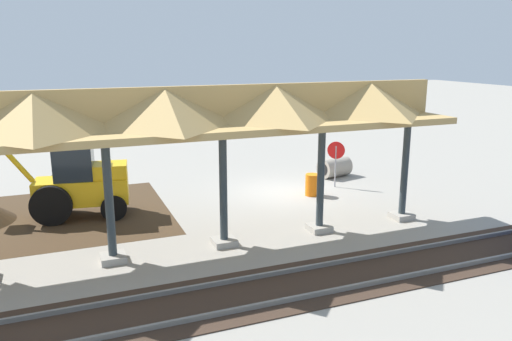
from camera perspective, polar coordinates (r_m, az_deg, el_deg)
name	(u,v)px	position (r m, az deg, el deg)	size (l,w,h in m)	color
ground_plane	(284,192)	(21.14, 3.24, -2.50)	(120.00, 120.00, 0.00)	gray
dirt_work_zone	(29,219)	(19.56, -24.55, -5.12)	(9.73, 7.00, 0.01)	#42301E
platform_canopy	(103,116)	(13.96, -17.10, 5.96)	(21.19, 3.20, 4.90)	#9E998E
rail_tracks	(403,265)	(14.78, 16.43, -10.31)	(60.00, 2.58, 0.15)	slate
stop_sign	(336,155)	(21.87, 9.12, 1.78)	(0.61, 0.50, 2.02)	gray
backhoe	(77,183)	(18.84, -19.75, -1.33)	(5.16, 2.12, 2.82)	#EAB214
concrete_pipe	(335,167)	(23.84, 8.96, 0.37)	(1.66, 1.24, 0.92)	#9E9384
traffic_barrel	(312,185)	(20.69, 6.42, -1.64)	(0.56, 0.56, 0.90)	orange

